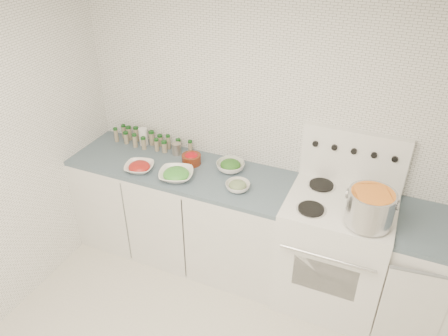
{
  "coord_description": "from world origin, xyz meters",
  "views": [
    {
      "loc": [
        0.7,
        -1.43,
        2.78
      ],
      "look_at": [
        -0.41,
        1.14,
        1.02
      ],
      "focal_mm": 35.0,
      "sensor_mm": 36.0,
      "label": 1
    }
  ],
  "objects_px": {
    "stock_pot": "(370,206)",
    "bowl_tomato": "(139,167)",
    "bowl_snowpea": "(176,174)",
    "stove": "(334,248)"
  },
  "relations": [
    {
      "from": "stock_pot",
      "to": "bowl_snowpea",
      "type": "bearing_deg",
      "value": 179.16
    },
    {
      "from": "stock_pot",
      "to": "bowl_tomato",
      "type": "relative_size",
      "value": 1.16
    },
    {
      "from": "stock_pot",
      "to": "bowl_tomato",
      "type": "bearing_deg",
      "value": 179.75
    },
    {
      "from": "stove",
      "to": "bowl_tomato",
      "type": "distance_m",
      "value": 1.65
    },
    {
      "from": "bowl_tomato",
      "to": "bowl_snowpea",
      "type": "bearing_deg",
      "value": 2.32
    },
    {
      "from": "bowl_tomato",
      "to": "stove",
      "type": "bearing_deg",
      "value": 5.98
    },
    {
      "from": "stock_pot",
      "to": "bowl_tomato",
      "type": "distance_m",
      "value": 1.78
    },
    {
      "from": "stove",
      "to": "bowl_snowpea",
      "type": "distance_m",
      "value": 1.33
    },
    {
      "from": "stove",
      "to": "stock_pot",
      "type": "height_order",
      "value": "stove"
    },
    {
      "from": "stove",
      "to": "bowl_snowpea",
      "type": "xyz_separation_m",
      "value": [
        -1.25,
        -0.15,
        0.44
      ]
    }
  ]
}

